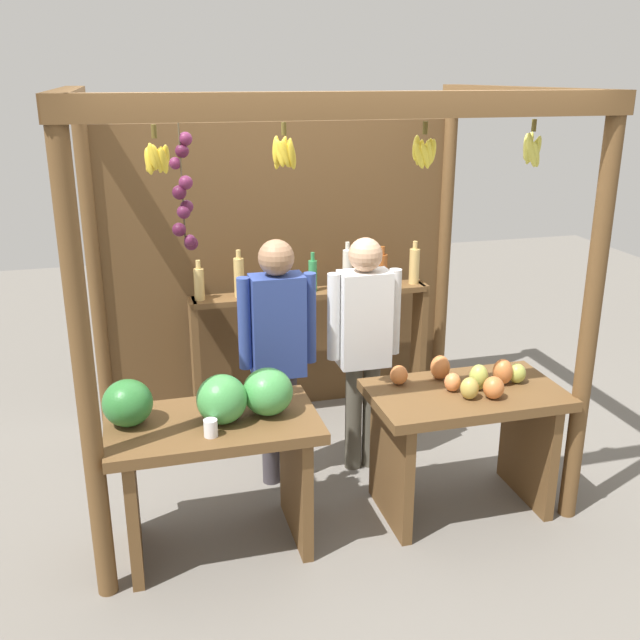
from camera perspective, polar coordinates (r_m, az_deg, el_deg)
ground_plane at (r=5.01m, az=-0.58°, el=-11.22°), size 12.00×12.00×0.00m
market_stall at (r=4.86m, az=-1.95°, el=5.93°), size 2.77×2.02×2.42m
fruit_counter_left at (r=3.95m, az=-8.40°, el=-9.09°), size 1.16×0.64×1.03m
fruit_counter_right at (r=4.38m, az=11.23°, el=-7.77°), size 1.11×0.64×0.93m
bottle_shelf_unit at (r=5.36m, az=-0.60°, el=0.20°), size 1.77×0.22×1.35m
vendor_man at (r=4.43m, az=-3.32°, el=-1.77°), size 0.48×0.21×1.59m
vendor_woman at (r=4.61m, az=3.45°, el=-1.20°), size 0.48×0.21×1.56m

